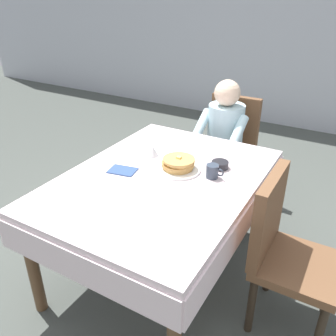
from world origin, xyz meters
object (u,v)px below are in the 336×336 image
Objects in this scene: dining_table_main at (161,189)px; chair_diner at (229,143)px; chair_right_side at (283,245)px; breakfast_stack at (179,163)px; knife_right_of_plate at (205,179)px; diner_person at (223,134)px; plate_breakfast at (179,169)px; bowl_butter at (220,165)px; syrup_pitcher at (153,151)px; spoon_near_edge at (156,197)px; fork_left_of_plate at (152,164)px; cup_coffee at (213,171)px.

dining_table_main is 1.18m from chair_diner.
chair_diner and chair_right_side have the same top height.
knife_right_of_plate is at bearing -5.84° from breakfast_stack.
diner_person reaches higher than chair_right_side.
plate_breakfast is 2.55× the size of bowl_butter.
bowl_butter is at bearing 106.80° from chair_diner.
diner_person is 4.00× the size of plate_breakfast.
chair_diner is at bearing 18.50° from knife_right_of_plate.
spoon_near_edge is (0.30, -0.44, -0.04)m from syrup_pitcher.
syrup_pitcher is 0.13m from fork_left_of_plate.
chair_diner is 4.65× the size of knife_right_of_plate.
dining_table_main is at bearing -48.04° from syrup_pitcher.
spoon_near_edge is at bearing 94.48° from diner_person.
dining_table_main is 13.49× the size of cup_coffee.
cup_coffee is 1.03× the size of bowl_butter.
knife_right_of_plate is at bearing 105.03° from diner_person.
spoon_near_edge is (-0.18, -0.37, -0.04)m from cup_coffee.
diner_person is 5.60× the size of knife_right_of_plate.
chair_right_side reaches higher than cup_coffee.
chair_diner is 1.09m from cup_coffee.
syrup_pitcher is at bearing -171.55° from bowl_butter.
breakfast_stack is at bearing 68.64° from dining_table_main.
chair_right_side is 0.94m from fork_left_of_plate.
dining_table_main is at bearing 112.11° from spoon_near_edge.
breakfast_stack reaches higher than bowl_butter.
bowl_butter is at bearing 37.34° from breakfast_stack.
spoon_near_edge is at bearing -82.84° from plate_breakfast.
diner_person is at bearing 93.42° from plate_breakfast.
chair_diner is 4.32× the size of breakfast_stack.
syrup_pitcher is at bearing 78.14° from chair_diner.
breakfast_stack is at bearing 93.32° from diner_person.
plate_breakfast is at bearing -142.52° from bowl_butter.
breakfast_stack is 1.44× the size of spoon_near_edge.
chair_right_side reaches higher than bowl_butter.
spoon_near_edge is at bearing -56.09° from syrup_pitcher.
knife_right_of_plate is (0.38, 0.00, 0.00)m from fork_left_of_plate.
fork_left_of_plate is (-0.14, -1.06, 0.21)m from chair_diner.
bowl_butter is 0.19m from knife_right_of_plate.
bowl_butter reaches higher than spoon_near_edge.
diner_person reaches higher than bowl_butter.
bowl_butter is 0.61× the size of fork_left_of_plate.
plate_breakfast is 0.27m from bowl_butter.
fork_left_of_plate is (-0.41, -0.04, -0.04)m from cup_coffee.
fork_left_of_plate is 0.90× the size of knife_right_of_plate.
plate_breakfast is 1.87× the size of spoon_near_edge.
fork_left_of_plate and knife_right_of_plate have the same top height.
breakfast_stack is at bearing -142.66° from bowl_butter.
chair_right_side is at bearing -16.68° from cup_coffee.
dining_table_main is 0.28m from knife_right_of_plate.
dining_table_main is 0.20m from breakfast_stack.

